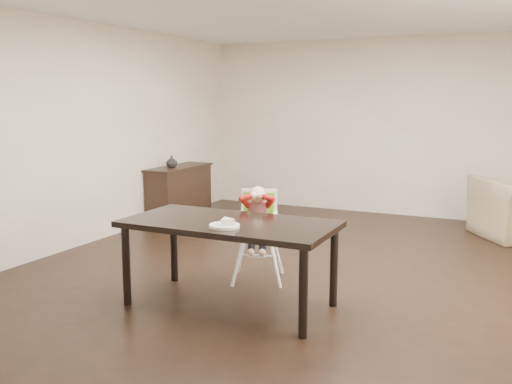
# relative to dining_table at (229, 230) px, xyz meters

# --- Properties ---
(ground) EXTENTS (7.00, 7.00, 0.00)m
(ground) POSITION_rel_dining_table_xyz_m (0.38, 1.10, -0.67)
(ground) COLOR black
(ground) RESTS_ON ground
(room_walls) EXTENTS (6.02, 7.02, 2.71)m
(room_walls) POSITION_rel_dining_table_xyz_m (0.38, 1.10, 1.18)
(room_walls) COLOR #BFB59F
(room_walls) RESTS_ON ground
(dining_table) EXTENTS (1.80, 0.90, 0.75)m
(dining_table) POSITION_rel_dining_table_xyz_m (0.00, 0.00, 0.00)
(dining_table) COLOR black
(dining_table) RESTS_ON ground
(high_chair) EXTENTS (0.51, 0.51, 0.94)m
(high_chair) POSITION_rel_dining_table_xyz_m (-0.09, 0.76, -0.01)
(high_chair) COLOR white
(high_chair) RESTS_ON ground
(plate) EXTENTS (0.31, 0.31, 0.07)m
(plate) POSITION_rel_dining_table_xyz_m (0.08, -0.22, 0.10)
(plate) COLOR white
(plate) RESTS_ON dining_table
(sideboard) EXTENTS (0.44, 1.26, 0.79)m
(sideboard) POSITION_rel_dining_table_xyz_m (-2.40, 2.90, -0.27)
(sideboard) COLOR black
(sideboard) RESTS_ON ground
(vase) EXTENTS (0.22, 0.22, 0.17)m
(vase) POSITION_rel_dining_table_xyz_m (-2.40, 2.72, 0.20)
(vase) COLOR #99999E
(vase) RESTS_ON sideboard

